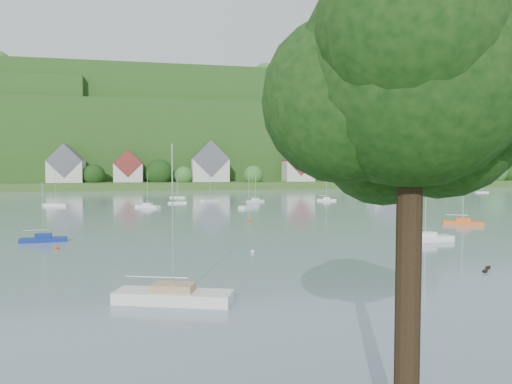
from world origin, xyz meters
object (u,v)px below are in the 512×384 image
near_sailboat_1 (43,238)px  near_sailboat_2 (173,295)px  near_sailboat_3 (425,237)px  near_sailboat_5 (463,222)px

near_sailboat_1 → near_sailboat_2: bearing=-69.9°
near_sailboat_1 → near_sailboat_3: near_sailboat_3 is taller
near_sailboat_2 → near_sailboat_3: bearing=52.5°
near_sailboat_3 → near_sailboat_1: bearing=168.8°
near_sailboat_3 → near_sailboat_5: near_sailboat_3 is taller
near_sailboat_1 → near_sailboat_3: (45.41, -8.66, 0.06)m
near_sailboat_1 → near_sailboat_3: size_ratio=0.78×
near_sailboat_3 → near_sailboat_5: size_ratio=1.13×
near_sailboat_2 → near_sailboat_3: near_sailboat_2 is taller
near_sailboat_3 → near_sailboat_2: bearing=-146.7°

